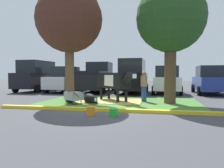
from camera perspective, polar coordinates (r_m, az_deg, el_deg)
ground_plane at (r=9.02m, az=-3.01°, el=-6.51°), size 80.00×80.00×0.00m
grass_island at (r=11.04m, az=1.79°, el=-4.79°), size 7.87×5.09×0.02m
curb_yellow at (r=8.42m, az=-1.43°, el=-6.75°), size 9.07×0.24×0.12m
hay_bedding at (r=11.44m, az=-0.31°, el=-4.45°), size 3.22×2.43×0.04m
shade_tree_left at (r=11.66m, az=-11.10°, el=16.04°), size 3.35×3.35×5.87m
shade_tree_right at (r=11.16m, az=15.06°, el=16.05°), size 3.28×3.28×5.75m
cow_holstein at (r=11.45m, az=0.54°, el=0.88°), size 2.40×2.56×1.54m
calf_lying at (r=10.72m, az=-5.81°, el=-3.78°), size 1.08×1.21×0.48m
person_handler at (r=11.35m, az=8.34°, el=-0.44°), size 0.34×0.52×1.56m
wheelbarrow at (r=10.52m, az=-9.99°, el=-3.12°), size 1.39×1.30×0.63m
bucket_orange at (r=7.61m, az=-5.58°, el=-6.96°), size 0.30×0.30×0.31m
bucket_green at (r=7.43m, az=0.41°, el=-7.38°), size 0.31×0.31×0.27m
suv_dark_grey at (r=19.20m, az=-18.97°, el=1.97°), size 2.17×4.63×2.52m
sedan_silver at (r=17.91m, az=-12.01°, el=1.11°), size 2.07×4.43×2.02m
pickup_truck_black at (r=17.56m, az=-3.99°, el=1.56°), size 2.28×5.43×2.42m
suv_black at (r=16.53m, az=5.42°, el=2.03°), size 2.17×4.63×2.52m
hatchback_white at (r=16.63m, az=14.02°, el=0.98°), size 2.07×4.43×2.02m
sedan_blue at (r=17.11m, az=24.03°, el=0.88°), size 2.07×4.43×2.02m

